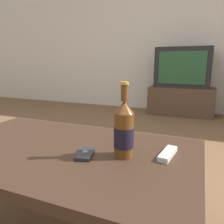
% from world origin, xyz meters
% --- Properties ---
extents(back_wall, '(8.00, 0.05, 2.60)m').
position_xyz_m(back_wall, '(0.00, 3.02, 1.30)').
color(back_wall, beige).
rests_on(back_wall, ground_plane).
extents(coffee_table, '(1.16, 0.66, 0.43)m').
position_xyz_m(coffee_table, '(0.00, 0.00, 0.37)').
color(coffee_table, '#332116').
rests_on(coffee_table, ground_plane).
extents(tv_stand, '(0.96, 0.41, 0.43)m').
position_xyz_m(tv_stand, '(0.26, 2.75, 0.21)').
color(tv_stand, '#4C3828').
rests_on(tv_stand, ground_plane).
extents(television, '(0.78, 0.42, 0.59)m').
position_xyz_m(television, '(0.26, 2.74, 0.72)').
color(television, black).
rests_on(television, tv_stand).
extents(beer_bottle, '(0.08, 0.08, 0.29)m').
position_xyz_m(beer_bottle, '(0.28, 0.02, 0.53)').
color(beer_bottle, '#563314').
rests_on(beer_bottle, coffee_table).
extents(cell_phone, '(0.09, 0.13, 0.02)m').
position_xyz_m(cell_phone, '(0.14, -0.03, 0.44)').
color(cell_phone, '#232328').
rests_on(cell_phone, coffee_table).
extents(remote_control, '(0.06, 0.15, 0.02)m').
position_xyz_m(remote_control, '(0.44, 0.08, 0.44)').
color(remote_control, beige).
rests_on(remote_control, coffee_table).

